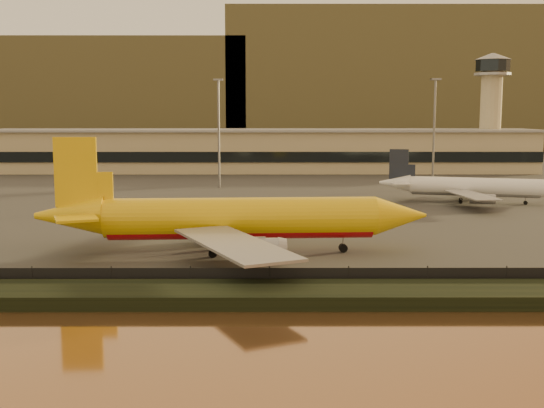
% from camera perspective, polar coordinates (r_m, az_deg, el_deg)
% --- Properties ---
extents(ground, '(900.00, 900.00, 0.00)m').
position_cam_1_polar(ground, '(82.30, -1.59, -4.94)').
color(ground, black).
rests_on(ground, ground).
extents(embankment, '(320.00, 7.00, 1.40)m').
position_cam_1_polar(embankment, '(65.64, -1.97, -7.60)').
color(embankment, black).
rests_on(embankment, ground).
extents(tarmac, '(320.00, 220.00, 0.20)m').
position_cam_1_polar(tarmac, '(176.19, -0.82, 1.89)').
color(tarmac, '#2D2D2D').
rests_on(tarmac, ground).
extents(perimeter_fence, '(300.00, 0.05, 2.20)m').
position_cam_1_polar(perimeter_fence, '(69.35, -1.86, -6.25)').
color(perimeter_fence, black).
rests_on(perimeter_fence, tarmac).
extents(terminal_building, '(202.00, 25.00, 12.60)m').
position_cam_1_polar(terminal_building, '(206.82, -4.76, 4.44)').
color(terminal_building, tan).
rests_on(terminal_building, tarmac).
extents(control_tower, '(11.20, 11.20, 35.50)m').
position_cam_1_polar(control_tower, '(221.95, 17.87, 8.30)').
color(control_tower, tan).
rests_on(control_tower, tarmac).
extents(apron_light_masts, '(152.20, 12.20, 25.40)m').
position_cam_1_polar(apron_light_masts, '(155.82, 4.65, 6.85)').
color(apron_light_masts, slate).
rests_on(apron_light_masts, tarmac).
extents(distant_hills, '(470.00, 160.00, 70.00)m').
position_cam_1_polar(distant_hills, '(421.09, -3.30, 9.54)').
color(distant_hills, brown).
rests_on(distant_hills, ground).
extents(dhl_cargo_jet, '(49.45, 48.40, 14.77)m').
position_cam_1_polar(dhl_cargo_jet, '(85.98, -3.20, -1.27)').
color(dhl_cargo_jet, '#E7B80C').
rests_on(dhl_cargo_jet, tarmac).
extents(white_narrowbody_jet, '(35.55, 33.94, 10.37)m').
position_cam_1_polar(white_narrowbody_jet, '(139.59, 16.34, 1.36)').
color(white_narrowbody_jet, white).
rests_on(white_narrowbody_jet, tarmac).
extents(gse_vehicle_yellow, '(4.67, 3.42, 1.92)m').
position_cam_1_polar(gse_vehicle_yellow, '(108.47, 1.72, -1.23)').
color(gse_vehicle_yellow, '#E7B80C').
rests_on(gse_vehicle_yellow, tarmac).
extents(gse_vehicle_white, '(4.57, 2.07, 2.05)m').
position_cam_1_polar(gse_vehicle_white, '(111.18, -5.50, -1.00)').
color(gse_vehicle_white, white).
rests_on(gse_vehicle_white, tarmac).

